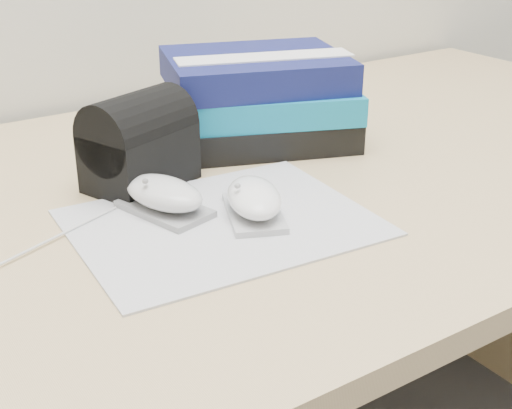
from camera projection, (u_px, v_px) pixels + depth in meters
desk at (239, 301)px, 1.09m from camera, size 1.60×0.80×0.73m
mousepad at (222, 223)px, 0.80m from camera, size 0.34×0.28×0.00m
mouse_rear at (164, 196)px, 0.82m from camera, size 0.09×0.12×0.05m
mouse_front at (254, 200)px, 0.81m from camera, size 0.10×0.12×0.05m
usb_cable at (43, 243)px, 0.75m from camera, size 0.20×0.09×0.00m
book_stack at (259, 98)px, 1.04m from camera, size 0.32×0.29×0.13m
pouch at (139, 142)px, 0.88m from camera, size 0.15×0.13×0.12m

